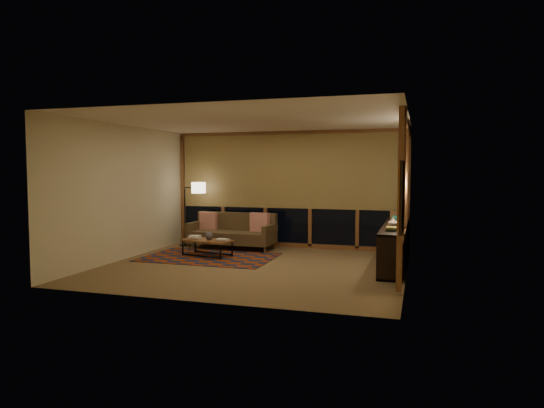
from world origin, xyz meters
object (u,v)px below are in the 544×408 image
(sofa, at_px, (232,231))
(coffee_table, at_px, (207,248))
(bookshelf, at_px, (394,245))
(floor_lamp, at_px, (185,214))

(sofa, xyz_separation_m, coffee_table, (-0.11, -1.09, -0.22))
(sofa, relative_size, coffee_table, 1.84)
(bookshelf, bearing_deg, floor_lamp, 169.23)
(floor_lamp, xyz_separation_m, bookshelf, (4.88, -0.93, -0.38))
(coffee_table, height_order, floor_lamp, floor_lamp)
(coffee_table, bearing_deg, bookshelf, 17.09)
(bookshelf, bearing_deg, coffee_table, -176.06)
(sofa, distance_m, floor_lamp, 1.28)
(coffee_table, bearing_deg, floor_lamp, 146.45)
(coffee_table, relative_size, floor_lamp, 0.70)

